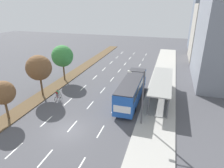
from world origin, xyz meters
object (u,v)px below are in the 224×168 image
Objects in this scene: median_tree_nearest at (3,93)px; streetlight at (141,94)px; cyclist at (58,95)px; bus_shelter at (163,87)px; median_tree_second at (39,68)px; median_tree_third at (62,56)px; bus at (132,88)px.

median_tree_nearest is 16.08m from streetlight.
median_tree_nearest is (-3.04, -6.39, 2.78)m from cyclist.
cyclist is 0.28× the size of streetlight.
bus_shelter is 2.45× the size of median_tree_nearest.
median_tree_second is at bearing 89.27° from median_tree_nearest.
median_tree_third is at bearing 172.12° from bus_shelter.
median_tree_third is 0.99× the size of streetlight.
bus is 2.31× the size of median_tree_nearest.
streetlight is (15.69, -10.11, -0.72)m from median_tree_third.
streetlight reaches higher than median_tree_second.
bus is at bearing 34.19° from median_tree_nearest.
streetlight reaches higher than median_tree_nearest.
bus_shelter is 18.18m from median_tree_third.
median_tree_second is at bearing 168.22° from streetlight.
bus_shelter is 6.57× the size of cyclist.
bus_shelter is 4.76m from bus.
streetlight is at bearing -68.70° from bus.
cyclist is 0.37× the size of median_tree_nearest.
median_tree_second is (-2.95, 0.47, 3.75)m from cyclist.
bus_shelter is 8.18m from streetlight.
cyclist is 0.28× the size of median_tree_third.
cyclist is 4.80m from median_tree_second.
streetlight is at bearing -105.44° from bus_shelter.
median_tree_nearest is 0.76× the size of median_tree_third.
bus is 6.24m from streetlight.
median_tree_second is 0.98× the size of median_tree_third.
bus_shelter is 1.90× the size of median_tree_second.
streetlight is (12.63, -2.78, 3.10)m from cyclist.
median_tree_second is at bearing 170.91° from cyclist.
cyclist is 13.30m from streetlight.
bus is 16.39m from median_tree_nearest.
streetlight is at bearing -11.78° from median_tree_second.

